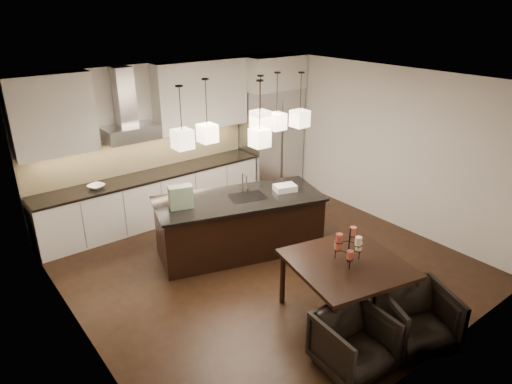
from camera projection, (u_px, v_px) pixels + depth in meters
floor at (264, 264)px, 7.12m from camera, size 5.50×5.50×0.02m
ceiling at (265, 81)px, 6.03m from camera, size 5.50×5.50×0.02m
wall_back at (173, 138)px, 8.58m from camera, size 5.50×0.02×2.80m
wall_front at (437, 259)px, 4.56m from camera, size 5.50×0.02×2.80m
wall_left at (69, 236)px, 5.01m from camera, size 0.02×5.50×2.80m
wall_right at (385, 146)px, 8.13m from camera, size 0.02×5.50×2.80m
refrigerator at (271, 140)px, 9.62m from camera, size 1.20×0.72×2.15m
fridge_panel at (272, 72)px, 9.08m from camera, size 1.26×0.72×0.65m
lower_cabinets at (155, 199)px, 8.36m from camera, size 4.21×0.62×0.88m
countertop at (152, 175)px, 8.18m from camera, size 4.21×0.66×0.04m
backsplash at (143, 153)px, 8.27m from camera, size 4.21×0.02×0.63m
upper_cab_left at (52, 115)px, 6.95m from camera, size 1.25×0.35×1.25m
upper_cab_right at (201, 95)px, 8.46m from camera, size 1.85×0.35×1.25m
hood_canopy at (131, 133)px, 7.73m from camera, size 0.90×0.52×0.24m
hood_chimney at (124, 96)px, 7.58m from camera, size 0.30×0.28×0.96m
fruit_bowl at (96, 187)px, 7.54m from camera, size 0.34×0.34×0.06m
island_body at (239, 225)px, 7.35m from camera, size 2.73×1.71×0.89m
island_top at (239, 199)px, 7.16m from camera, size 2.83×1.82×0.04m
faucet at (243, 183)px, 7.20m from camera, size 0.17×0.26×0.39m
tote_bag at (181, 197)px, 6.75m from camera, size 0.38×0.28×0.35m
food_container at (285, 188)px, 7.40m from camera, size 0.40×0.33×0.10m
dining_table at (345, 289)px, 5.80m from camera, size 1.59×1.59×0.80m
candelabra at (349, 245)px, 5.56m from camera, size 0.46×0.46×0.47m
candle_a at (359, 246)px, 5.63m from camera, size 0.10×0.10×0.11m
candle_b at (338, 245)px, 5.65m from camera, size 0.10×0.10×0.11m
candle_c at (350, 255)px, 5.44m from camera, size 0.10×0.10×0.11m
candle_d at (353, 231)px, 5.64m from camera, size 0.10×0.10×0.11m
candle_e at (339, 238)px, 5.47m from camera, size 0.10×0.10×0.11m
candle_f at (358, 241)px, 5.40m from camera, size 0.10×0.10×0.11m
armchair_left at (353, 343)px, 4.98m from camera, size 0.79×0.81×0.68m
armchair_right at (416, 318)px, 5.32m from camera, size 1.04×1.05×0.73m
pendant_a at (182, 139)px, 6.06m from camera, size 0.24×0.24×0.26m
pendant_b at (207, 133)px, 6.60m from camera, size 0.24×0.24×0.26m
pendant_c at (260, 119)px, 6.84m from camera, size 0.24×0.24×0.26m
pendant_d at (277, 121)px, 7.16m from camera, size 0.24×0.24×0.26m
pendant_e at (300, 119)px, 7.16m from camera, size 0.24×0.24×0.26m
pendant_f at (260, 138)px, 6.50m from camera, size 0.24×0.24×0.26m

